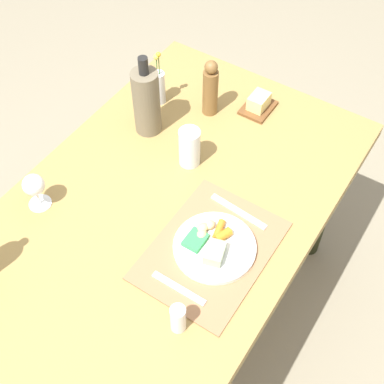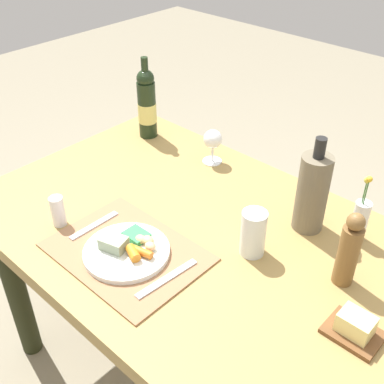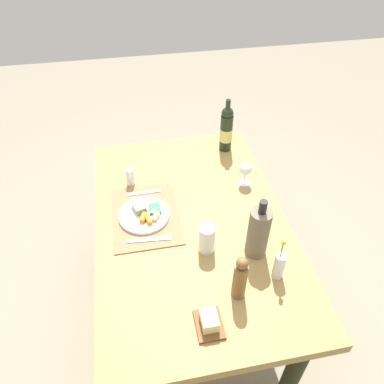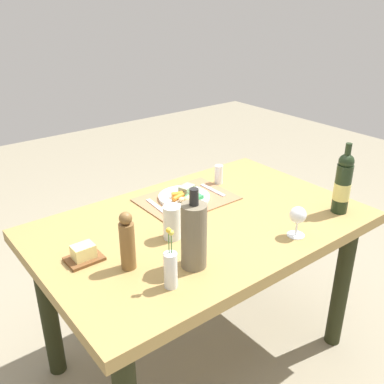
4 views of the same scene
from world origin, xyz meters
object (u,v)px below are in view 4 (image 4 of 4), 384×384
(flower_vase, at_px, (171,269))
(knife, at_px, (158,208))
(dinner_plate, at_px, (185,196))
(pepper_mill, at_px, (127,242))
(wine_bottle, at_px, (343,184))
(butter_dish, at_px, (84,254))
(water_tumbler, at_px, (172,224))
(cooler_bottle, at_px, (194,235))
(salt_shaker, at_px, (219,175))
(dining_table, at_px, (202,242))
(wine_glass, at_px, (298,216))
(fork, at_px, (213,190))

(flower_vase, bearing_deg, knife, -119.71)
(dinner_plate, distance_m, pepper_mill, 0.60)
(wine_bottle, bearing_deg, butter_dish, -17.71)
(water_tumbler, height_order, wine_bottle, wine_bottle)
(pepper_mill, relative_size, cooler_bottle, 0.73)
(wine_bottle, relative_size, butter_dish, 2.48)
(salt_shaker, distance_m, pepper_mill, 0.84)
(dining_table, xyz_separation_m, pepper_mill, (0.43, 0.11, 0.21))
(wine_glass, relative_size, butter_dish, 0.99)
(fork, distance_m, knife, 0.32)
(cooler_bottle, bearing_deg, wine_glass, 168.99)
(wine_glass, height_order, cooler_bottle, cooler_bottle)
(dining_table, xyz_separation_m, cooler_bottle, (0.23, 0.24, 0.23))
(dinner_plate, distance_m, fork, 0.17)
(dinner_plate, bearing_deg, flower_vase, 48.90)
(dining_table, relative_size, salt_shaker, 14.36)
(cooler_bottle, bearing_deg, salt_shaker, -138.03)
(fork, height_order, water_tumbler, water_tumbler)
(dining_table, xyz_separation_m, salt_shaker, (-0.33, -0.26, 0.16))
(butter_dish, bearing_deg, flower_vase, 116.42)
(knife, distance_m, wine_glass, 0.63)
(fork, height_order, flower_vase, flower_vase)
(flower_vase, distance_m, cooler_bottle, 0.16)
(water_tumbler, bearing_deg, wine_bottle, 159.24)
(dining_table, height_order, wine_bottle, wine_bottle)
(pepper_mill, distance_m, cooler_bottle, 0.23)
(dining_table, distance_m, wine_glass, 0.44)
(fork, bearing_deg, dinner_plate, -3.54)
(dining_table, height_order, butter_dish, butter_dish)
(dining_table, bearing_deg, flower_vase, 37.97)
(dining_table, relative_size, dinner_plate, 5.77)
(dining_table, bearing_deg, wine_glass, 124.13)
(wine_glass, relative_size, wine_bottle, 0.40)
(flower_vase, bearing_deg, water_tumbler, -126.46)
(water_tumbler, xyz_separation_m, wine_glass, (-0.40, 0.30, 0.03))
(knife, bearing_deg, flower_vase, 65.28)
(wine_glass, xyz_separation_m, butter_dish, (0.76, -0.36, -0.06))
(dining_table, distance_m, water_tumbler, 0.25)
(fork, xyz_separation_m, flower_vase, (0.61, 0.49, 0.06))
(water_tumbler, xyz_separation_m, butter_dish, (0.35, -0.07, -0.04))
(butter_dish, bearing_deg, wine_glass, 154.25)
(salt_shaker, relative_size, butter_dish, 0.76)
(fork, xyz_separation_m, butter_dish, (0.77, 0.17, 0.02))
(wine_glass, height_order, butter_dish, wine_glass)
(pepper_mill, height_order, wine_glass, pepper_mill)
(dining_table, distance_m, wine_bottle, 0.67)
(flower_vase, height_order, water_tumbler, flower_vase)
(salt_shaker, bearing_deg, water_tumbler, 30.33)
(dinner_plate, bearing_deg, wine_bottle, 132.31)
(dining_table, relative_size, pepper_mill, 6.32)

